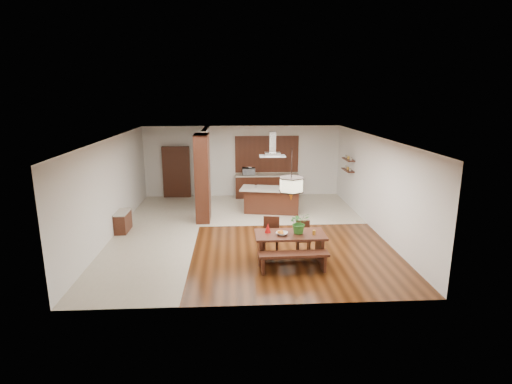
{
  "coord_description": "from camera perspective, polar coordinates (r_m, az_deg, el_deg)",
  "views": [
    {
      "loc": [
        -0.38,
        -11.76,
        4.15
      ],
      "look_at": [
        0.3,
        0.0,
        1.25
      ],
      "focal_mm": 28.0,
      "sensor_mm": 36.0,
      "label": 1
    }
  ],
  "objects": [
    {
      "name": "foliage_plant",
      "position": [
        10.09,
        6.21,
        -4.39
      ],
      "size": [
        0.56,
        0.51,
        0.55
      ],
      "primitive_type": "imported",
      "rotation": [
        0.0,
        0.0,
        0.19
      ],
      "color": "#2F7025",
      "rests_on": "dining_table"
    },
    {
      "name": "gold_ornament",
      "position": [
        10.11,
        8.28,
        -5.73
      ],
      "size": [
        0.08,
        0.08,
        0.11
      ],
      "primitive_type": "cylinder",
      "rotation": [
        0.0,
        0.0,
        0.07
      ],
      "color": "gold",
      "rests_on": "dining_table"
    },
    {
      "name": "dining_bench",
      "position": [
        9.72,
        5.38,
        -9.96
      ],
      "size": [
        1.69,
        0.41,
        0.47
      ],
      "primitive_type": null,
      "rotation": [
        0.0,
        0.0,
        0.03
      ],
      "color": "black",
      "rests_on": "ground"
    },
    {
      "name": "hallway_console",
      "position": [
        13.02,
        -18.47,
        -4.04
      ],
      "size": [
        0.37,
        0.88,
        0.63
      ],
      "primitive_type": "cube",
      "color": "black",
      "rests_on": "ground"
    },
    {
      "name": "island_cup",
      "position": [
        14.12,
        3.81,
        0.73
      ],
      "size": [
        0.13,
        0.13,
        0.1
      ],
      "primitive_type": "imported",
      "rotation": [
        0.0,
        0.0,
        0.05
      ],
      "color": "white",
      "rests_on": "kitchen_island"
    },
    {
      "name": "hallway_doorway",
      "position": [
        16.62,
        -11.29,
        2.81
      ],
      "size": [
        1.1,
        0.2,
        2.1
      ],
      "primitive_type": "cube",
      "color": "black",
      "rests_on": "ground"
    },
    {
      "name": "dining_chair_right",
      "position": [
        10.8,
        6.79,
        -6.46
      ],
      "size": [
        0.38,
        0.38,
        0.84
      ],
      "primitive_type": null,
      "rotation": [
        0.0,
        0.0,
        -0.03
      ],
      "color": "black",
      "rests_on": "ground"
    },
    {
      "name": "microwave",
      "position": [
        16.25,
        -1.06,
        2.96
      ],
      "size": [
        0.52,
        0.37,
        0.28
      ],
      "primitive_type": "imported",
      "rotation": [
        0.0,
        0.0,
        0.06
      ],
      "color": "silver",
      "rests_on": "rear_counter"
    },
    {
      "name": "tile_hallway",
      "position": [
        12.69,
        -13.95,
        -5.66
      ],
      "size": [
        2.5,
        9.0,
        0.01
      ],
      "primitive_type": "cube",
      "color": "beige",
      "rests_on": "ground"
    },
    {
      "name": "pendant_lantern",
      "position": [
        9.72,
        5.09,
        2.48
      ],
      "size": [
        0.64,
        0.64,
        1.31
      ],
      "primitive_type": null,
      "color": "beige",
      "rests_on": "room_shell"
    },
    {
      "name": "shelf_lower",
      "position": [
        15.23,
        12.98,
        3.07
      ],
      "size": [
        0.26,
        0.9,
        0.04
      ],
      "primitive_type": "cube",
      "color": "black",
      "rests_on": "room_shell"
    },
    {
      "name": "soffit_band",
      "position": [
        11.83,
        -1.46,
        7.69
      ],
      "size": [
        8.0,
        9.0,
        0.02
      ],
      "primitive_type": "cube",
      "color": "#432710",
      "rests_on": "room_shell"
    },
    {
      "name": "kitchen_window",
      "position": [
        16.45,
        1.55,
        5.43
      ],
      "size": [
        2.6,
        0.08,
        1.5
      ],
      "primitive_type": "cube",
      "color": "#945E2C",
      "rests_on": "room_shell"
    },
    {
      "name": "rear_counter",
      "position": [
        16.43,
        1.59,
        0.9
      ],
      "size": [
        2.6,
        0.62,
        0.95
      ],
      "color": "black",
      "rests_on": "ground"
    },
    {
      "name": "room_shell",
      "position": [
        11.95,
        -1.44,
        3.76
      ],
      "size": [
        9.0,
        9.04,
        2.92
      ],
      "color": "#351A09",
      "rests_on": "ground"
    },
    {
      "name": "dining_chair_left",
      "position": [
        10.66,
        2.11,
        -6.29
      ],
      "size": [
        0.5,
        0.5,
        0.97
      ],
      "primitive_type": null,
      "rotation": [
        0.0,
        0.0,
        -0.19
      ],
      "color": "black",
      "rests_on": "ground"
    },
    {
      "name": "tile_kitchen",
      "position": [
        14.94,
        3.09,
        -2.3
      ],
      "size": [
        5.5,
        4.0,
        0.01
      ],
      "primitive_type": "cube",
      "color": "beige",
      "rests_on": "ground"
    },
    {
      "name": "fruit_bowl",
      "position": [
        10.01,
        3.72,
        -5.94
      ],
      "size": [
        0.38,
        0.38,
        0.07
      ],
      "primitive_type": "imported",
      "rotation": [
        0.0,
        0.0,
        -0.36
      ],
      "color": "beige",
      "rests_on": "dining_table"
    },
    {
      "name": "range_hood",
      "position": [
        13.9,
        2.36,
        6.85
      ],
      "size": [
        0.9,
        0.55,
        0.87
      ],
      "primitive_type": null,
      "color": "silver",
      "rests_on": "room_shell"
    },
    {
      "name": "dining_table",
      "position": [
        10.19,
        4.88,
        -6.97
      ],
      "size": [
        1.76,
        0.88,
        0.73
      ],
      "rotation": [
        0.0,
        0.0,
        0.0
      ],
      "color": "black",
      "rests_on": "ground"
    },
    {
      "name": "partition_stub",
      "position": [
        15.33,
        -7.08,
        3.58
      ],
      "size": [
        0.18,
        2.4,
        2.9
      ],
      "primitive_type": "cube",
      "color": "silver",
      "rests_on": "ground"
    },
    {
      "name": "kitchen_island",
      "position": [
        14.27,
        2.29,
        -1.14
      ],
      "size": [
        2.34,
        1.35,
        0.91
      ],
      "rotation": [
        0.0,
        0.0,
        -0.19
      ],
      "color": "black",
      "rests_on": "ground"
    },
    {
      "name": "partition_pier",
      "position": [
        13.28,
        -7.65,
        1.97
      ],
      "size": [
        0.45,
        1.0,
        2.9
      ],
      "primitive_type": "cube",
      "color": "black",
      "rests_on": "ground"
    },
    {
      "name": "shelf_upper",
      "position": [
        15.16,
        13.06,
        4.55
      ],
      "size": [
        0.26,
        0.9,
        0.04
      ],
      "primitive_type": "cube",
      "color": "black",
      "rests_on": "room_shell"
    },
    {
      "name": "napkin_cone",
      "position": [
        10.13,
        1.7,
        -5.16
      ],
      "size": [
        0.19,
        0.19,
        0.24
      ],
      "primitive_type": "cone",
      "rotation": [
        0.0,
        0.0,
        0.27
      ],
      "color": "#BB0E0D",
      "rests_on": "dining_table"
    }
  ]
}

